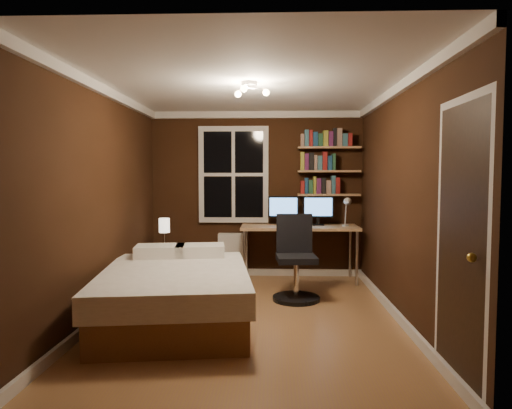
{
  "coord_description": "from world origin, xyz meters",
  "views": [
    {
      "loc": [
        0.24,
        -4.86,
        1.54
      ],
      "look_at": [
        0.05,
        0.45,
        1.2
      ],
      "focal_mm": 32.0,
      "sensor_mm": 36.0,
      "label": 1
    }
  ],
  "objects_px": {
    "desk": "(299,230)",
    "desk_lamp": "(347,211)",
    "bed": "(176,293)",
    "office_chair": "(296,267)",
    "monitor_left": "(283,211)",
    "bedside_lamp": "(164,234)",
    "nightstand": "(165,267)",
    "radiator": "(233,255)",
    "monitor_right": "(318,211)"
  },
  "relations": [
    {
      "from": "bed",
      "to": "bedside_lamp",
      "type": "xyz_separation_m",
      "value": [
        -0.5,
        1.63,
        0.42
      ]
    },
    {
      "from": "monitor_right",
      "to": "bed",
      "type": "bearing_deg",
      "value": -129.86
    },
    {
      "from": "bedside_lamp",
      "to": "monitor_left",
      "type": "height_order",
      "value": "monitor_left"
    },
    {
      "from": "radiator",
      "to": "bedside_lamp",
      "type": "bearing_deg",
      "value": -150.11
    },
    {
      "from": "nightstand",
      "to": "radiator",
      "type": "height_order",
      "value": "radiator"
    },
    {
      "from": "bedside_lamp",
      "to": "radiator",
      "type": "xyz_separation_m",
      "value": [
        0.92,
        0.53,
        -0.39
      ]
    },
    {
      "from": "nightstand",
      "to": "monitor_left",
      "type": "bearing_deg",
      "value": -0.72
    },
    {
      "from": "bedside_lamp",
      "to": "desk",
      "type": "bearing_deg",
      "value": 9.13
    },
    {
      "from": "office_chair",
      "to": "radiator",
      "type": "bearing_deg",
      "value": 121.03
    },
    {
      "from": "desk",
      "to": "office_chair",
      "type": "distance_m",
      "value": 1.08
    },
    {
      "from": "monitor_left",
      "to": "bedside_lamp",
      "type": "bearing_deg",
      "value": -166.86
    },
    {
      "from": "radiator",
      "to": "desk_lamp",
      "type": "bearing_deg",
      "value": -11.1
    },
    {
      "from": "desk",
      "to": "desk_lamp",
      "type": "distance_m",
      "value": 0.73
    },
    {
      "from": "radiator",
      "to": "office_chair",
      "type": "relative_size",
      "value": 0.63
    },
    {
      "from": "bedside_lamp",
      "to": "radiator",
      "type": "distance_m",
      "value": 1.13
    },
    {
      "from": "nightstand",
      "to": "monitor_right",
      "type": "bearing_deg",
      "value": -3.72
    },
    {
      "from": "bed",
      "to": "monitor_right",
      "type": "bearing_deg",
      "value": 42.45
    },
    {
      "from": "monitor_right",
      "to": "desk_lamp",
      "type": "bearing_deg",
      "value": -26.22
    },
    {
      "from": "bed",
      "to": "office_chair",
      "type": "bearing_deg",
      "value": 27.31
    },
    {
      "from": "radiator",
      "to": "desk_lamp",
      "type": "height_order",
      "value": "desk_lamp"
    },
    {
      "from": "bed",
      "to": "monitor_right",
      "type": "height_order",
      "value": "monitor_right"
    },
    {
      "from": "bed",
      "to": "desk",
      "type": "distance_m",
      "value": 2.44
    },
    {
      "from": "nightstand",
      "to": "bedside_lamp",
      "type": "distance_m",
      "value": 0.47
    },
    {
      "from": "monitor_left",
      "to": "desk_lamp",
      "type": "height_order",
      "value": "desk_lamp"
    },
    {
      "from": "nightstand",
      "to": "monitor_right",
      "type": "height_order",
      "value": "monitor_right"
    },
    {
      "from": "nightstand",
      "to": "desk_lamp",
      "type": "distance_m",
      "value": 2.7
    },
    {
      "from": "radiator",
      "to": "desk",
      "type": "bearing_deg",
      "value": -12.53
    },
    {
      "from": "bedside_lamp",
      "to": "office_chair",
      "type": "bearing_deg",
      "value": -21.63
    },
    {
      "from": "bed",
      "to": "monitor_left",
      "type": "height_order",
      "value": "monitor_left"
    },
    {
      "from": "radiator",
      "to": "desk_lamp",
      "type": "xyz_separation_m",
      "value": [
        1.66,
        -0.32,
        0.7
      ]
    },
    {
      "from": "desk",
      "to": "monitor_right",
      "type": "bearing_deg",
      "value": 16.87
    },
    {
      "from": "bed",
      "to": "bedside_lamp",
      "type": "height_order",
      "value": "bedside_lamp"
    },
    {
      "from": "radiator",
      "to": "monitor_right",
      "type": "relative_size",
      "value": 1.46
    },
    {
      "from": "desk_lamp",
      "to": "office_chair",
      "type": "bearing_deg",
      "value": -129.83
    },
    {
      "from": "desk",
      "to": "office_chair",
      "type": "bearing_deg",
      "value": -95.83
    },
    {
      "from": "nightstand",
      "to": "monitor_left",
      "type": "relative_size",
      "value": 1.11
    },
    {
      "from": "bedside_lamp",
      "to": "desk_lamp",
      "type": "xyz_separation_m",
      "value": [
        2.58,
        0.2,
        0.3
      ]
    },
    {
      "from": "bedside_lamp",
      "to": "desk_lamp",
      "type": "height_order",
      "value": "desk_lamp"
    },
    {
      "from": "desk_lamp",
      "to": "monitor_left",
      "type": "bearing_deg",
      "value": 168.1
    },
    {
      "from": "bed",
      "to": "desk_lamp",
      "type": "relative_size",
      "value": 5.08
    },
    {
      "from": "desk_lamp",
      "to": "bed",
      "type": "bearing_deg",
      "value": -138.49
    },
    {
      "from": "nightstand",
      "to": "desk_lamp",
      "type": "bearing_deg",
      "value": -9.35
    },
    {
      "from": "monitor_right",
      "to": "office_chair",
      "type": "xyz_separation_m",
      "value": [
        -0.38,
        -1.11,
        -0.61
      ]
    },
    {
      "from": "nightstand",
      "to": "desk",
      "type": "height_order",
      "value": "desk"
    },
    {
      "from": "desk",
      "to": "monitor_left",
      "type": "relative_size",
      "value": 3.75
    },
    {
      "from": "radiator",
      "to": "monitor_left",
      "type": "bearing_deg",
      "value": -10.15
    },
    {
      "from": "monitor_left",
      "to": "office_chair",
      "type": "xyz_separation_m",
      "value": [
        0.13,
        -1.11,
        -0.61
      ]
    },
    {
      "from": "monitor_right",
      "to": "desk_lamp",
      "type": "relative_size",
      "value": 1.03
    },
    {
      "from": "desk",
      "to": "desk_lamp",
      "type": "xyz_separation_m",
      "value": [
        0.66,
        -0.1,
        0.28
      ]
    },
    {
      "from": "radiator",
      "to": "monitor_left",
      "type": "distance_m",
      "value": 1.04
    }
  ]
}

